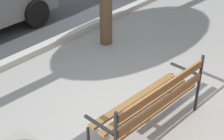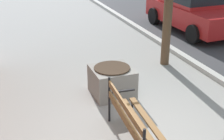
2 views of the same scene
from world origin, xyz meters
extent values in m
plane|color=gray|center=(0.00, 0.00, 0.00)|extent=(80.00, 80.00, 0.00)
cube|color=#B2AFA8|center=(0.00, 2.90, 0.06)|extent=(60.00, 0.20, 0.12)
cube|color=brown|center=(0.04, -0.26, 0.45)|extent=(1.70, 0.23, 0.04)
cube|color=brown|center=(0.06, -0.08, 0.45)|extent=(1.70, 0.23, 0.04)
cube|color=brown|center=(0.07, 0.10, 0.45)|extent=(1.70, 0.23, 0.04)
cube|color=brown|center=(0.04, -0.35, 0.62)|extent=(1.70, 0.15, 0.11)
cube|color=brown|center=(0.04, -0.35, 0.84)|extent=(1.70, 0.15, 0.11)
cube|color=black|center=(-0.82, -0.02, 0.62)|extent=(0.07, 0.48, 0.03)
cylinder|color=black|center=(0.95, 0.06, 0.23)|extent=(0.04, 0.04, 0.45)
cylinder|color=black|center=(0.92, -0.41, 0.47)|extent=(0.04, 0.04, 0.95)
cube|color=black|center=(0.93, -0.14, 0.62)|extent=(0.07, 0.48, 0.03)
cylinder|color=black|center=(1.39, 3.93, 0.32)|extent=(0.65, 0.24, 0.64)
camera|label=1|loc=(-3.05, -2.10, 3.20)|focal=54.45mm
camera|label=2|loc=(4.19, -2.10, 3.43)|focal=51.13mm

